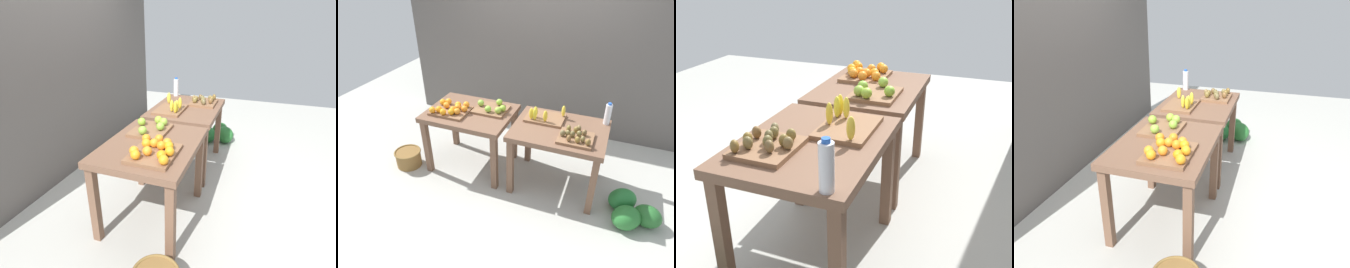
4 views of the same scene
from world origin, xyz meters
TOP-DOWN VIEW (x-y plane):
  - ground_plane at (0.00, 0.00)m, footprint 8.00×8.00m
  - back_wall at (0.00, 1.35)m, footprint 4.40×0.12m
  - display_table_left at (-0.56, 0.00)m, footprint 1.04×0.80m
  - display_table_right at (0.56, 0.00)m, footprint 1.04×0.80m
  - orange_bin at (-0.76, -0.11)m, footprint 0.44×0.38m
  - apple_bin at (-0.31, 0.11)m, footprint 0.40×0.35m
  - banana_crate at (0.34, 0.13)m, footprint 0.44×0.32m
  - kiwi_bin at (0.76, -0.17)m, footprint 0.36×0.33m
  - water_bottle at (1.02, 0.29)m, footprint 0.07×0.07m
  - watermelon_pile at (1.45, -0.27)m, footprint 0.63×0.64m

SIDE VIEW (x-z plane):
  - ground_plane at x=0.00m, z-range 0.00..0.00m
  - watermelon_pile at x=1.45m, z-range 0.00..0.25m
  - display_table_left at x=-0.56m, z-range 0.28..1.08m
  - display_table_right at x=0.56m, z-range 0.28..1.08m
  - kiwi_bin at x=0.76m, z-range 0.78..0.89m
  - apple_bin at x=-0.31m, z-range 0.78..0.89m
  - banana_crate at x=0.34m, z-range 0.75..0.92m
  - orange_bin at x=-0.76m, z-range 0.79..0.89m
  - water_bottle at x=1.02m, z-range 0.79..1.05m
  - back_wall at x=0.00m, z-range 0.00..3.00m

